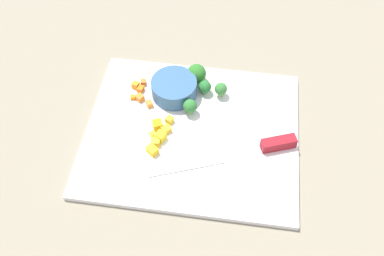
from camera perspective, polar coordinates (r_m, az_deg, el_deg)
ground_plane at (r=0.82m, az=-0.00°, el=-0.89°), size 4.00×4.00×0.00m
cutting_board at (r=0.82m, az=-0.00°, el=-0.65°), size 0.41×0.34×0.01m
prep_bowl at (r=0.86m, az=-2.46°, el=5.49°), size 0.09×0.09×0.04m
chef_knife at (r=0.79m, az=8.37°, el=-2.85°), size 0.27×0.12×0.02m
carrot_dice_0 at (r=0.88m, az=-7.04°, el=5.31°), size 0.01×0.02×0.01m
carrot_dice_1 at (r=0.88m, az=-7.72°, el=5.82°), size 0.02×0.02×0.01m
carrot_dice_2 at (r=0.85m, az=-5.87°, el=3.29°), size 0.02×0.02×0.01m
carrot_dice_3 at (r=0.87m, az=-8.10°, el=4.18°), size 0.01×0.01×0.01m
carrot_dice_4 at (r=0.86m, az=-7.16°, el=4.13°), size 0.02×0.02×0.01m
carrot_dice_5 at (r=0.89m, az=-6.67°, el=6.23°), size 0.01×0.01×0.01m
pepper_dice_0 at (r=0.81m, az=-4.81°, el=0.18°), size 0.02×0.02×0.02m
pepper_dice_1 at (r=0.79m, az=-5.05°, el=-1.94°), size 0.02×0.02×0.01m
pepper_dice_2 at (r=0.80m, az=-5.42°, el=-0.88°), size 0.02×0.02×0.01m
pepper_dice_3 at (r=0.82m, az=-3.10°, el=1.11°), size 0.02×0.02×0.01m
pepper_dice_4 at (r=0.78m, az=-5.46°, el=-3.05°), size 0.03×0.02×0.02m
pepper_dice_5 at (r=0.80m, az=-4.33°, el=-1.16°), size 0.02×0.02×0.02m
pepper_dice_6 at (r=0.81m, az=-3.57°, el=-0.20°), size 0.02×0.02×0.01m
broccoli_floret_0 at (r=0.86m, az=1.76°, el=5.63°), size 0.03×0.03×0.03m
broccoli_floret_1 at (r=0.82m, az=-0.27°, el=2.99°), size 0.03×0.03×0.04m
broccoli_floret_2 at (r=0.85m, az=3.97°, el=5.33°), size 0.03×0.03×0.03m
broccoli_floret_3 at (r=0.88m, az=0.61°, el=7.41°), size 0.04×0.04×0.04m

